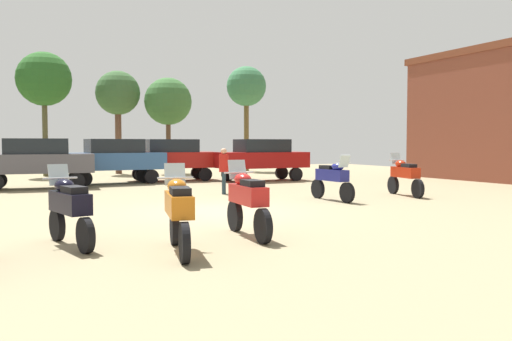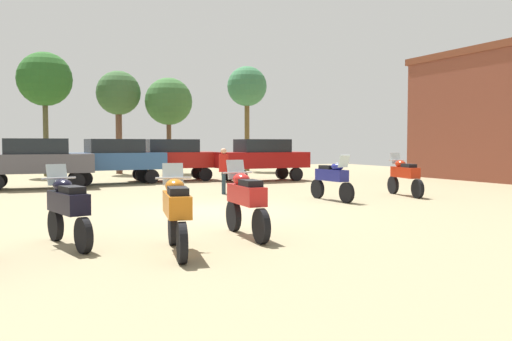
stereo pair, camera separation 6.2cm
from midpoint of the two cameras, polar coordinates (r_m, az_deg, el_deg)
name	(u,v)px [view 1 (the left image)]	position (r m, az deg, el deg)	size (l,w,h in m)	color
ground_plane	(216,212)	(14.28, -4.41, -4.42)	(44.00, 52.00, 0.02)	gray
motorcycle_1	(69,207)	(9.94, -19.52, -3.68)	(0.73, 2.03, 1.44)	black
motorcycle_2	(179,210)	(8.90, -8.48, -4.17)	(0.71, 2.16, 1.47)	black
motorcycle_3	(247,200)	(10.33, -1.09, -3.14)	(0.62, 2.15, 1.48)	black
motorcycle_4	(332,178)	(16.96, 8.08, -0.80)	(0.62, 2.20, 1.46)	black
motorcycle_8	(405,175)	(18.98, 15.54, -0.46)	(0.73, 2.26, 1.47)	black
car_1	(37,159)	(22.89, -22.49, 1.10)	(4.43, 2.15, 2.00)	black
car_3	(172,157)	(25.93, -9.09, 1.48)	(4.42, 2.11, 2.00)	black
car_4	(262,157)	(25.54, 0.58, 1.50)	(4.31, 1.82, 2.00)	black
car_6	(114,158)	(24.63, -14.99, 1.34)	(4.41, 2.07, 2.00)	black
person_2	(224,167)	(19.00, -3.56, 0.33)	(0.45, 0.45, 1.64)	#243741
tree_1	(168,102)	(32.71, -9.45, 7.26)	(2.84, 2.84, 5.75)	brown
tree_2	(246,88)	(35.09, -1.09, 8.87)	(2.59, 2.59, 6.81)	brown
tree_6	(44,80)	(31.60, -21.81, 9.01)	(2.93, 2.93, 6.78)	#4E4C2E
tree_7	(118,94)	(32.70, -14.64, 7.90)	(2.59, 2.59, 6.07)	brown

